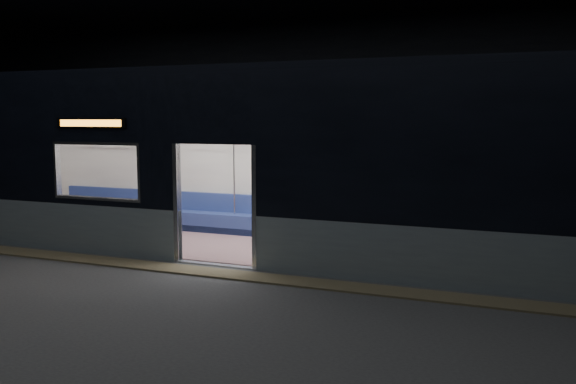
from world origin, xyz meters
The scene contains 7 objects.
station_floor centered at (0.00, 0.00, -0.01)m, with size 24.00×14.00×0.01m, color #47494C.
station_envelope centered at (0.00, 0.00, 3.66)m, with size 24.00×14.00×5.00m.
tactile_strip centered at (0.00, 0.55, 0.01)m, with size 22.80×0.50×0.03m, color #8C7F59.
metro_car centered at (0.00, 2.54, 1.85)m, with size 18.00×3.04×3.35m.
passenger centered at (3.90, 3.55, 0.85)m, with size 0.45×0.77×1.49m.
handbag centered at (3.87, 3.29, 0.70)m, with size 0.28×0.24×0.14m, color black.
transit_map centered at (5.00, 3.85, 1.47)m, with size 0.98×0.03×0.64m, color white.
Camera 1 is at (4.89, -7.84, 2.47)m, focal length 38.00 mm.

